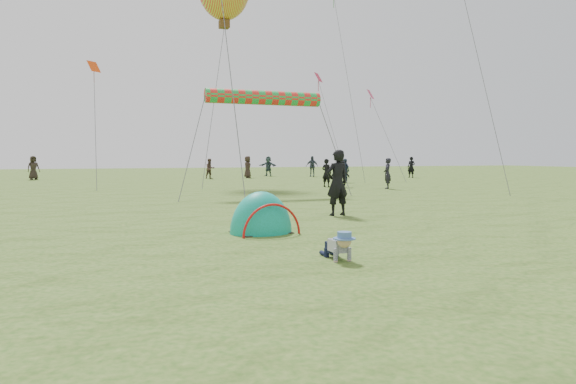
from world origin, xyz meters
name	(u,v)px	position (x,y,z in m)	size (l,w,h in m)	color
ground	(353,250)	(0.00, 0.00, 0.00)	(140.00, 140.00, 0.00)	#264F13
crawling_toddler	(339,245)	(-0.66, -0.74, 0.26)	(0.48, 0.69, 0.53)	black
popup_tent	(261,233)	(-0.96, 2.72, 0.00)	(1.48, 1.22, 1.92)	#098357
standing_adult	(337,183)	(2.19, 5.22, 0.98)	(0.71, 0.47, 1.96)	black
crowd_person_0	(411,167)	(19.82, 27.61, 0.86)	(0.63, 0.41, 1.73)	black
crowd_person_2	(312,166)	(12.93, 32.33, 0.89)	(1.04, 0.44, 1.78)	#313A49
crowd_person_3	(340,173)	(8.61, 18.04, 0.82)	(1.07, 0.61, 1.65)	black
crowd_person_4	(248,167)	(6.99, 31.77, 0.89)	(0.87, 0.57, 1.78)	#2E211C
crowd_person_6	(387,173)	(10.23, 15.59, 0.83)	(0.61, 0.40, 1.67)	black
crowd_person_8	(345,171)	(11.02, 22.21, 0.80)	(0.94, 0.39, 1.60)	#222F42
crowd_person_10	(33,168)	(-8.99, 34.31, 0.90)	(0.88, 0.57, 1.79)	black
crowd_person_11	(268,166)	(9.75, 34.76, 0.88)	(1.63, 0.52, 1.76)	#2A3A40
crowd_person_12	(327,173)	(7.90, 18.37, 0.81)	(0.59, 0.39, 1.62)	black
crowd_person_13	(210,169)	(3.80, 31.29, 0.79)	(0.77, 0.60, 1.58)	#433029
rainbow_tube_kite	(264,98)	(2.57, 13.54, 4.37)	(0.64, 0.64, 5.27)	red
diamond_kite_0	(94,67)	(-4.53, 24.18, 7.04)	(0.76, 0.76, 0.00)	#F14209
diamond_kite_5	(370,94)	(15.09, 26.14, 6.47)	(0.82, 0.82, 0.00)	#CC3561
diamond_kite_6	(318,77)	(11.64, 28.10, 7.82)	(0.84, 0.84, 0.00)	#C12443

